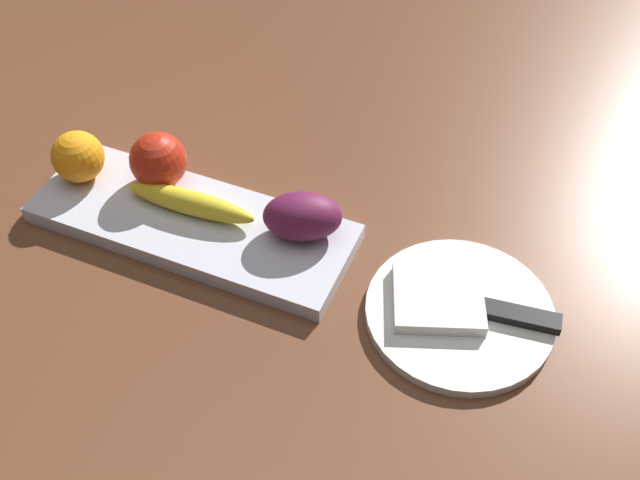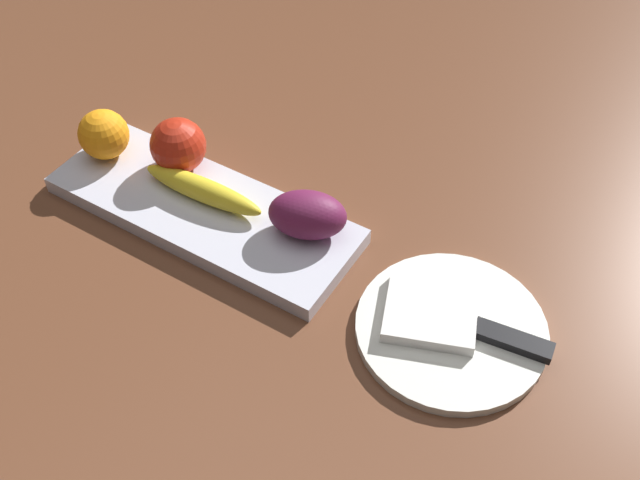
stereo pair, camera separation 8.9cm
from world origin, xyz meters
TOP-DOWN VIEW (x-y plane):
  - ground_plane at (0.00, 0.00)m, footprint 2.40×2.40m
  - fruit_tray at (0.02, -0.00)m, footprint 0.42×0.15m
  - apple at (0.09, -0.04)m, footprint 0.08×0.08m
  - banana at (0.02, -0.01)m, footprint 0.18×0.04m
  - orange_near_apple at (0.19, -0.01)m, footprint 0.07×0.07m
  - grape_bunch at (-0.12, -0.03)m, footprint 0.12×0.10m
  - dinner_plate at (-0.34, -0.00)m, footprint 0.22×0.22m
  - folded_napkin at (-0.31, -0.00)m, footprint 0.13×0.13m
  - knife at (-0.39, -0.01)m, footprint 0.18×0.04m

SIDE VIEW (x-z plane):
  - ground_plane at x=0.00m, z-range 0.00..0.00m
  - dinner_plate at x=-0.34m, z-range 0.00..0.01m
  - fruit_tray at x=0.02m, z-range 0.00..0.02m
  - knife at x=-0.39m, z-range 0.01..0.02m
  - folded_napkin at x=-0.31m, z-range 0.01..0.03m
  - banana at x=0.02m, z-range 0.02..0.06m
  - grape_bunch at x=-0.12m, z-range 0.02..0.08m
  - orange_near_apple at x=0.19m, z-range 0.02..0.09m
  - apple at x=0.09m, z-range 0.02..0.10m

